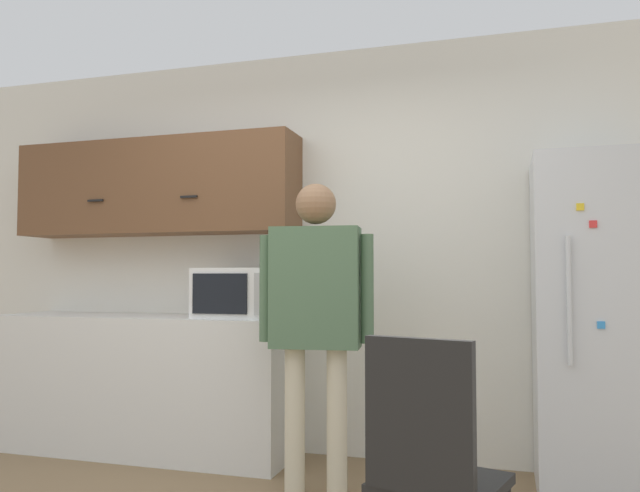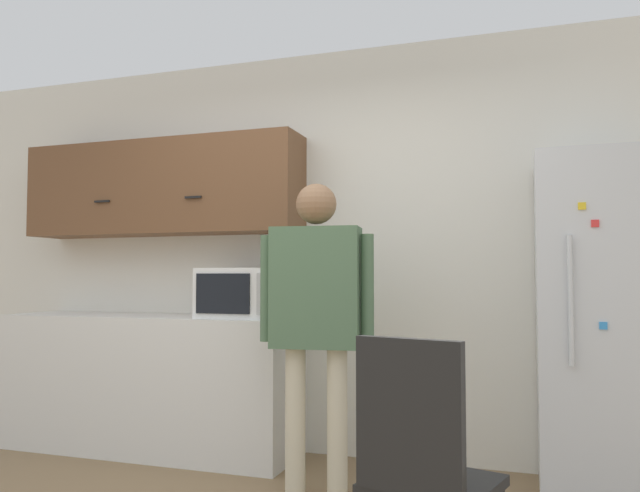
{
  "view_description": "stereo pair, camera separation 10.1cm",
  "coord_description": "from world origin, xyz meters",
  "px_view_note": "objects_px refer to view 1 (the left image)",
  "views": [
    {
      "loc": [
        1.17,
        -2.16,
        1.17
      ],
      "look_at": [
        0.22,
        1.01,
        1.34
      ],
      "focal_mm": 35.0,
      "sensor_mm": 36.0,
      "label": 1
    },
    {
      "loc": [
        1.27,
        -2.13,
        1.17
      ],
      "look_at": [
        0.22,
        1.01,
        1.34
      ],
      "focal_mm": 35.0,
      "sensor_mm": 36.0,
      "label": 2
    }
  ],
  "objects_px": {
    "microwave": "(240,293)",
    "person": "(316,303)",
    "chair": "(431,462)",
    "refrigerator": "(601,325)"
  },
  "relations": [
    {
      "from": "microwave",
      "to": "chair",
      "type": "bearing_deg",
      "value": -45.9
    },
    {
      "from": "refrigerator",
      "to": "chair",
      "type": "height_order",
      "value": "refrigerator"
    },
    {
      "from": "microwave",
      "to": "chair",
      "type": "height_order",
      "value": "microwave"
    },
    {
      "from": "microwave",
      "to": "chair",
      "type": "xyz_separation_m",
      "value": [
        1.38,
        -1.42,
        -0.56
      ]
    },
    {
      "from": "microwave",
      "to": "person",
      "type": "relative_size",
      "value": 0.31
    },
    {
      "from": "person",
      "to": "chair",
      "type": "relative_size",
      "value": 1.75
    },
    {
      "from": "person",
      "to": "chair",
      "type": "xyz_separation_m",
      "value": [
        0.73,
        -0.97,
        -0.52
      ]
    },
    {
      "from": "person",
      "to": "chair",
      "type": "bearing_deg",
      "value": -60.41
    },
    {
      "from": "refrigerator",
      "to": "microwave",
      "type": "bearing_deg",
      "value": 179.31
    },
    {
      "from": "person",
      "to": "chair",
      "type": "height_order",
      "value": "person"
    }
  ]
}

